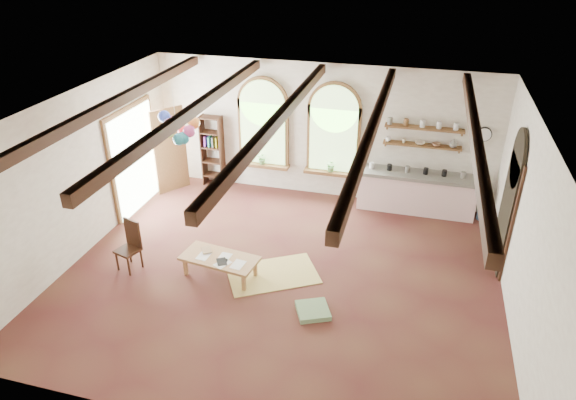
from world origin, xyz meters
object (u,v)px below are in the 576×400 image
(side_chair, at_px, (130,255))
(balloon_cluster, at_px, (176,128))
(kitchen_counter, at_px, (416,192))
(coffee_table, at_px, (220,259))

(side_chair, relative_size, balloon_cluster, 0.86)
(kitchen_counter, xyz_separation_m, balloon_cluster, (-4.71, -2.18, 1.86))
(coffee_table, bearing_deg, side_chair, -172.74)
(coffee_table, distance_m, balloon_cluster, 2.73)
(coffee_table, height_order, balloon_cluster, balloon_cluster)
(kitchen_counter, relative_size, coffee_table, 1.78)
(kitchen_counter, bearing_deg, side_chair, -143.89)
(side_chair, distance_m, balloon_cluster, 2.61)
(balloon_cluster, bearing_deg, side_chair, -105.45)
(side_chair, bearing_deg, balloon_cluster, 74.55)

